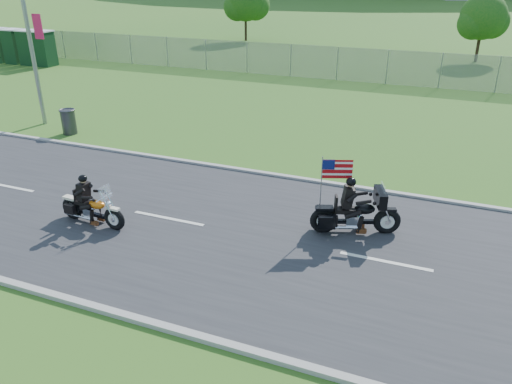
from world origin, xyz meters
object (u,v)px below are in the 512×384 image
at_px(motorcycle_lead, 91,209).
at_px(porta_toilet_b, 29,48).
at_px(porta_toilet_c, 14,47).
at_px(motorcycle_follow, 355,215).
at_px(trash_can, 69,122).
at_px(porta_toilet_a, 45,49).

bearing_deg(motorcycle_lead, porta_toilet_b, 141.27).
distance_m(porta_toilet_c, motorcycle_follow, 31.99).
bearing_deg(trash_can, motorcycle_follow, -17.50).
xyz_separation_m(porta_toilet_c, trash_can, (14.86, -11.75, -0.64)).
height_order(porta_toilet_c, motorcycle_lead, porta_toilet_c).
bearing_deg(porta_toilet_c, motorcycle_follow, -29.66).
distance_m(motorcycle_lead, trash_can, 8.76).
relative_size(porta_toilet_a, porta_toilet_b, 1.00).
xyz_separation_m(porta_toilet_c, motorcycle_follow, (27.79, -15.83, -0.60)).
distance_m(porta_toilet_a, porta_toilet_c, 2.80).
height_order(motorcycle_lead, motorcycle_follow, motorcycle_follow).
xyz_separation_m(porta_toilet_b, porta_toilet_c, (-1.40, 0.00, 0.00)).
height_order(porta_toilet_a, motorcycle_follow, porta_toilet_a).
relative_size(porta_toilet_a, motorcycle_lead, 1.07).
bearing_deg(trash_can, porta_toilet_b, 138.89).
height_order(porta_toilet_a, porta_toilet_c, same).
distance_m(porta_toilet_a, trash_can, 16.85).
distance_m(motorcycle_follow, trash_can, 13.56).
height_order(motorcycle_lead, trash_can, motorcycle_lead).
bearing_deg(motorcycle_follow, motorcycle_lead, 177.45).
relative_size(motorcycle_lead, trash_can, 2.12).
distance_m(porta_toilet_c, trash_can, 18.96).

